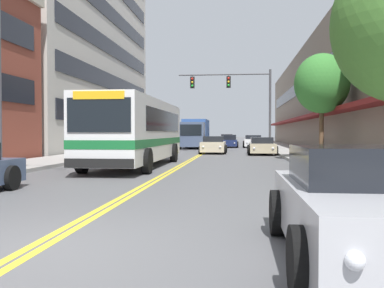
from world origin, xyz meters
TOP-DOWN VIEW (x-y plane):
  - ground_plane at (0.00, 37.00)m, footprint 240.00×240.00m
  - sidewalk_left at (-7.16, 37.00)m, footprint 3.32×106.00m
  - sidewalk_right at (7.16, 37.00)m, footprint 3.32×106.00m
  - centre_line at (0.00, 37.00)m, footprint 0.34×106.00m
  - office_tower_left at (-15.06, 33.85)m, footprint 12.08×28.01m
  - storefront_row_right at (13.05, 37.00)m, footprint 9.10×68.00m
  - city_bus at (-2.02, 14.28)m, footprint 2.87×11.13m
  - car_black_parked_left_mid at (-4.38, 32.27)m, footprint 2.17×4.76m
  - car_silver_parked_right_foreground at (4.30, -0.13)m, footprint 2.06×4.21m
  - car_beige_parked_right_mid at (4.42, 25.78)m, footprint 2.06×4.62m
  - car_white_parked_right_far at (4.26, 40.49)m, footprint 2.15×4.17m
  - car_champagne_moving_lead at (0.83, 27.04)m, footprint 2.01×4.30m
  - car_red_moving_second at (1.04, 55.48)m, footprint 2.13×4.55m
  - car_navy_moving_third at (1.70, 40.81)m, footprint 2.01×4.82m
  - box_truck at (-1.69, 37.65)m, footprint 2.69×7.51m
  - traffic_signal_mast at (2.68, 28.69)m, footprint 7.36×0.38m
  - street_lamp_left_near at (-5.04, 8.09)m, footprint 1.89×0.28m
  - street_tree_right_mid at (7.35, 18.93)m, footprint 3.03×3.03m
  - fire_hydrant at (5.95, 8.38)m, footprint 0.29×0.21m

SIDE VIEW (x-z plane):
  - ground_plane at x=0.00m, z-range 0.00..0.00m
  - centre_line at x=0.00m, z-range 0.00..0.01m
  - sidewalk_left at x=-7.16m, z-range 0.00..0.16m
  - sidewalk_right at x=7.16m, z-range 0.00..0.16m
  - fire_hydrant at x=5.95m, z-range 0.16..0.95m
  - car_beige_parked_right_mid at x=4.42m, z-range -0.03..1.22m
  - car_black_parked_left_mid at x=-4.38m, z-range -0.05..1.27m
  - car_champagne_moving_lead at x=0.83m, z-range -0.04..1.27m
  - car_navy_moving_third at x=1.70m, z-range -0.06..1.30m
  - car_white_parked_right_far at x=4.26m, z-range -0.03..1.29m
  - car_red_moving_second at x=1.04m, z-range -0.05..1.32m
  - car_silver_parked_right_foreground at x=4.30m, z-range -0.04..1.37m
  - box_truck at x=-1.69m, z-range 0.06..2.99m
  - city_bus at x=-2.02m, z-range 0.20..3.27m
  - street_lamp_left_near at x=-5.04m, z-range 0.68..7.74m
  - street_tree_right_mid at x=7.35m, z-range 1.39..7.23m
  - traffic_signal_mast at x=2.68m, z-range 1.45..8.02m
  - storefront_row_right at x=13.05m, z-range 0.00..10.24m
  - office_tower_left at x=-15.06m, z-range 0.00..28.32m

